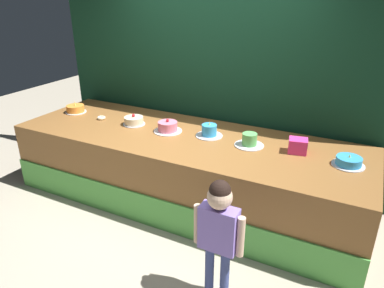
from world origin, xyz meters
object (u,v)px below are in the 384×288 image
cake_far_left (75,109)px  cake_center_right (209,131)px  pink_box (298,146)px  cake_center_left (168,127)px  donut (101,118)px  cake_right (249,141)px  cake_far_right (349,162)px  cake_left (134,121)px  child_figure (219,225)px

cake_far_left → cake_center_right: 1.94m
pink_box → cake_center_left: size_ratio=0.55×
pink_box → donut: bearing=-177.5°
cake_right → cake_far_right: size_ratio=1.04×
donut → cake_center_right: (1.45, 0.10, 0.04)m
cake_center_left → cake_right: bearing=2.1°
cake_left → cake_right: size_ratio=0.88×
donut → cake_left: cake_left is taller
pink_box → cake_left: pink_box is taller
child_figure → pink_box: bearing=77.6°
donut → cake_center_left: 0.97m
cake_far_left → cake_center_left: size_ratio=0.84×
cake_right → cake_center_left: bearing=-177.9°
pink_box → cake_center_right: 0.97m
child_figure → cake_left: child_figure is taller
cake_left → cake_center_right: (0.97, 0.07, 0.01)m
child_figure → donut: bearing=150.4°
pink_box → donut: (-2.42, -0.11, -0.06)m
cake_right → cake_far_right: 0.97m
pink_box → cake_far_left: cake_far_left is taller
pink_box → cake_center_left: cake_center_left is taller
cake_left → cake_far_left: bearing=178.2°
pink_box → cake_left: 1.94m
cake_far_left → cake_left: cake_far_left is taller
cake_far_left → cake_center_right: cake_center_right is taller
cake_center_left → cake_center_right: size_ratio=1.09×
cake_center_left → cake_left: bearing=178.5°
cake_center_left → cake_far_right: (1.94, 0.01, -0.01)m
child_figure → pink_box: child_figure is taller
cake_right → donut: bearing=-178.5°
cake_center_right → cake_right: 0.49m
pink_box → cake_center_right: (-0.97, -0.01, -0.01)m
cake_far_left → cake_center_right: (1.94, 0.04, 0.01)m
cake_center_left → cake_center_right: cake_center_right is taller
donut → cake_right: (1.94, 0.05, 0.04)m
pink_box → cake_far_right: bearing=-9.5°
donut → cake_far_left: bearing=173.2°
cake_center_left → pink_box: bearing=3.7°
child_figure → cake_center_right: (-0.68, 1.31, 0.18)m
cake_center_left → cake_far_right: 1.94m
donut → cake_far_right: size_ratio=0.36×
cake_left → cake_right: 1.45m
donut → child_figure: bearing=-29.6°
child_figure → cake_right: child_figure is taller
pink_box → cake_far_left: size_ratio=0.66×
cake_far_left → cake_right: cake_far_left is taller
pink_box → cake_left: (-1.94, -0.08, -0.03)m
child_figure → donut: (-2.13, 1.21, 0.14)m
cake_center_left → cake_right: (0.97, 0.04, 0.00)m
cake_center_left → donut: bearing=-179.1°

